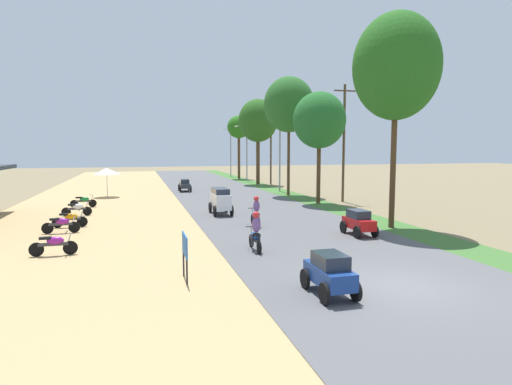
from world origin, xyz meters
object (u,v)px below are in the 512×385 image
parked_motorbike_second (61,224)px  median_tree_fifth (239,128)px  utility_pole_near (344,141)px  utility_pole_far (271,147)px  median_tree_nearest (396,67)px  street_signboard (185,248)px  car_hatchback_blue (330,272)px  motorbike_ahead_second (256,212)px  car_hatchback_red (359,222)px  median_tree_second (319,120)px  streetlamp_far (231,149)px  parked_motorbike_fourth (77,208)px  parked_motorbike_fifth (84,201)px  median_tree_third (289,105)px  streetlamp_mid (247,149)px  parked_motorbike_nearest (54,243)px  median_tree_fourth (258,121)px  vendor_umbrella (107,171)px  motorbike_foreground_rider (255,232)px  parked_motorbike_third (70,218)px  car_sedan_charcoal (185,185)px  streetlamp_near (280,142)px  car_van_white (221,200)px

parked_motorbike_second → median_tree_fifth: median_tree_fifth is taller
utility_pole_near → utility_pole_far: size_ratio=1.11×
median_tree_nearest → street_signboard: bearing=-151.0°
car_hatchback_blue → motorbike_ahead_second: motorbike_ahead_second is taller
car_hatchback_red → motorbike_ahead_second: 5.54m
median_tree_nearest → median_tree_second: (0.30, 10.43, -2.11)m
streetlamp_far → parked_motorbike_fourth: bearing=-116.5°
parked_motorbike_fifth → median_tree_third: (16.87, 3.83, 7.55)m
parked_motorbike_second → car_hatchback_red: car_hatchback_red is taller
parked_motorbike_fifth → streetlamp_mid: streetlamp_mid is taller
parked_motorbike_nearest → parked_motorbike_fourth: 10.53m
utility_pole_far → median_tree_fourth: bearing=-179.1°
vendor_umbrella → parked_motorbike_fifth: bearing=-100.3°
parked_motorbike_second → motorbike_ahead_second: size_ratio=1.00×
motorbike_foreground_rider → vendor_umbrella: bearing=107.6°
median_tree_nearest → parked_motorbike_third: bearing=164.7°
parked_motorbike_fourth → median_tree_second: size_ratio=0.21×
parked_motorbike_nearest → motorbike_ahead_second: bearing=23.1°
vendor_umbrella → car_sedan_charcoal: 7.72m
median_tree_third → streetlamp_mid: (0.35, 16.70, -3.90)m
parked_motorbike_third → motorbike_ahead_second: size_ratio=1.00×
parked_motorbike_fourth → car_sedan_charcoal: car_sedan_charcoal is taller
median_tree_third → car_sedan_charcoal: (-8.70, 5.68, -7.37)m
parked_motorbike_nearest → parked_motorbike_fifth: (-0.51, 14.58, 0.00)m
parked_motorbike_second → utility_pole_near: (19.60, 8.35, 4.27)m
street_signboard → utility_pole_far: bearing=68.5°
parked_motorbike_fifth → car_hatchback_blue: size_ratio=0.90×
parked_motorbike_fourth → streetlamp_far: (17.16, 34.37, 3.66)m
parked_motorbike_second → median_tree_fifth: bearing=63.9°
streetlamp_near → motorbike_ahead_second: streetlamp_near is taller
median_tree_third → parked_motorbike_fourth: bearing=-154.9°
median_tree_fourth → motorbike_foreground_rider: (-9.03, -31.94, -6.55)m
car_hatchback_blue → utility_pole_near: bearing=62.4°
median_tree_fifth → utility_pole_far: median_tree_fifth is taller
median_tree_second → car_van_white: median_tree_second is taller
parked_motorbike_nearest → car_hatchback_red: bearing=1.6°
vendor_umbrella → median_tree_nearest: bearing=-51.0°
street_signboard → car_hatchback_blue: (3.85, -2.57, -0.36)m
car_hatchback_blue → car_van_white: bearing=90.7°
median_tree_nearest → utility_pole_near: size_ratio=1.21×
street_signboard → median_tree_fifth: bearing=74.7°
streetlamp_mid → motorbike_foreground_rider: (-8.85, -36.54, -3.36)m
parked_motorbike_fifth → utility_pole_near: 20.14m
streetlamp_mid → car_hatchback_red: (-3.16, -34.74, -3.46)m
parked_motorbike_fifth → motorbike_foreground_rider: motorbike_foreground_rider is taller
utility_pole_far → parked_motorbike_second: bearing=-126.4°
street_signboard → car_sedan_charcoal: street_signboard is taller
car_hatchback_blue → utility_pole_far: bearing=75.2°
utility_pole_near → car_van_white: 12.28m
motorbike_ahead_second → parked_motorbike_fourth: bearing=146.4°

